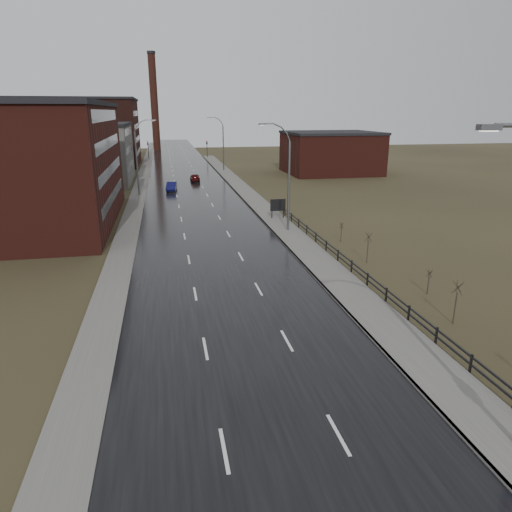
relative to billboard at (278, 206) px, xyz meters
name	(u,v)px	position (x,y,z in m)	size (l,w,h in m)	color
road	(192,196)	(-9.10, 18.17, -1.64)	(14.00, 300.00, 0.06)	black
sidewalk_right	(288,233)	(-0.50, -6.83, -1.58)	(3.20, 180.00, 0.18)	#595651
curb_right	(275,234)	(-2.02, -6.83, -1.58)	(0.16, 180.00, 0.18)	slate
sidewalk_left	(137,197)	(-17.30, 18.17, -1.61)	(2.40, 260.00, 0.12)	#595651
warehouse_near	(7,165)	(-30.09, 3.17, 5.09)	(22.44, 28.56, 13.50)	#471914
warehouse_mid	(84,153)	(-27.09, 36.17, 3.59)	(16.32, 20.40, 10.50)	slate
warehouse_far	(81,132)	(-32.09, 66.17, 6.08)	(26.52, 24.48, 15.50)	#331611
building_right	(331,153)	(21.20, 40.17, 2.58)	(18.36, 16.32, 8.50)	#471914
smokestack	(154,102)	(-15.10, 108.17, 13.82)	(2.70, 2.70, 30.70)	#331611
streetlight_right_mid	(286,177)	(-0.60, -5.83, 4.16)	(3.36, 0.28, 11.35)	slate
streetlight_left	(138,157)	(-16.80, 20.17, 4.16)	(3.36, 0.28, 11.35)	slate
streetlight_right_far	(222,144)	(-0.60, 48.17, 4.16)	(3.36, 0.28, 11.35)	slate
guardrail	(372,281)	(1.20, -23.52, -0.96)	(0.10, 53.05, 1.10)	black
shrub_c	(456,301)	(3.79, -29.59, -0.20)	(0.65, 0.69, 2.77)	#382D23
shrub_d	(429,281)	(4.84, -24.94, -0.71)	(0.44, 0.46, 1.81)	#382D23
shrub_e	(368,247)	(3.57, -17.54, -0.24)	(0.63, 0.67, 2.69)	#382D23
shrub_f	(341,232)	(3.85, -10.76, -0.64)	(0.47, 0.49, 1.95)	#382D23
billboard	(278,206)	(0.00, 0.00, 0.00)	(1.86, 0.17, 2.49)	black
traffic_light_left	(148,142)	(-17.10, 78.17, 2.92)	(0.58, 2.73, 5.30)	black
traffic_light_right	(207,141)	(-1.10, 78.17, 2.92)	(0.58, 2.73, 5.30)	black
car_near	(172,187)	(-12.07, 23.36, -0.96)	(1.52, 4.35, 1.43)	#0E0E46
car_far	(195,178)	(-7.59, 33.40, -0.97)	(1.66, 4.13, 1.41)	#450B0C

